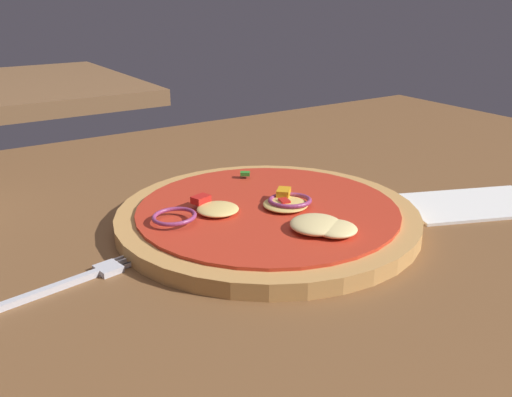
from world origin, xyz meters
name	(u,v)px	position (x,y,z in m)	size (l,w,h in m)	color
dining_table	(318,232)	(0.00, 0.00, 0.02)	(1.12, 0.85, 0.04)	brown
pizza	(268,216)	(-0.05, 0.01, 0.04)	(0.28, 0.28, 0.03)	tan
fork	(68,283)	(-0.25, -0.01, 0.04)	(0.18, 0.04, 0.01)	silver
napkin	(473,204)	(0.15, -0.07, 0.04)	(0.16, 0.13, 0.00)	white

